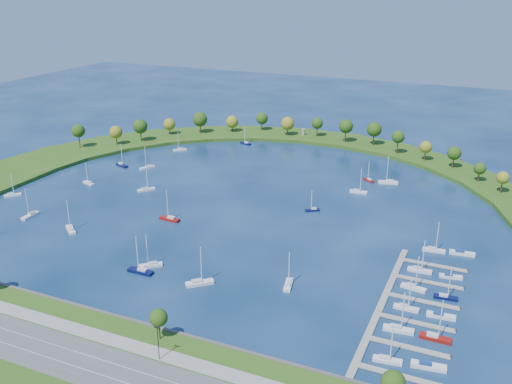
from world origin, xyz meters
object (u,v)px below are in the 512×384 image
at_px(docked_boat_11, 462,253).
at_px(docked_boat_7, 446,296).
at_px(moored_boat_4, 71,229).
at_px(docked_boat_8, 420,269).
at_px(moored_boat_9, 388,182).
at_px(moored_boat_12, 313,209).
at_px(moored_boat_7, 141,270).
at_px(dock_system, 405,308).
at_px(moored_boat_17, 180,149).
at_px(moored_boat_1, 246,143).
at_px(harbor_tower, 303,132).
at_px(moored_boat_0, 358,191).
at_px(moored_boat_5, 147,167).
at_px(docked_boat_4, 406,307).
at_px(moored_boat_3, 30,215).
at_px(docked_boat_9, 450,276).
at_px(moored_boat_10, 288,284).
at_px(docked_boat_0, 387,359).
at_px(moored_boat_6, 89,182).
at_px(moored_boat_8, 150,265).
at_px(moored_boat_14, 122,165).
at_px(docked_boat_6, 413,287).
at_px(moored_boat_16, 12,194).
at_px(docked_boat_5, 441,315).
at_px(moored_boat_2, 199,282).
at_px(moored_boat_11, 369,179).
at_px(docked_boat_3, 435,337).
at_px(docked_boat_10, 434,249).
at_px(moored_boat_13, 146,189).
at_px(docked_boat_2, 398,328).

bearing_deg(docked_boat_11, docked_boat_7, -97.66).
bearing_deg(moored_boat_4, docked_boat_7, -138.95).
bearing_deg(docked_boat_8, moored_boat_9, 107.17).
height_order(moored_boat_12, docked_boat_7, docked_boat_7).
bearing_deg(moored_boat_7, dock_system, -171.30).
bearing_deg(moored_boat_17, moored_boat_1, -177.17).
relative_size(harbor_tower, moored_boat_0, 0.32).
height_order(moored_boat_5, docked_boat_4, moored_boat_5).
distance_m(moored_boat_0, moored_boat_12, 33.06).
distance_m(moored_boat_3, docked_boat_8, 162.84).
distance_m(moored_boat_7, docked_boat_9, 107.69).
bearing_deg(docked_boat_9, moored_boat_10, -159.42).
bearing_deg(moored_boat_7, moored_boat_0, -114.94).
bearing_deg(dock_system, docked_boat_0, -89.54).
relative_size(dock_system, moored_boat_6, 7.38).
relative_size(moored_boat_8, moored_boat_12, 1.30).
bearing_deg(moored_boat_3, moored_boat_14, -176.58).
height_order(moored_boat_9, docked_boat_6, moored_boat_9).
xyz_separation_m(harbor_tower, moored_boat_16, (-91.26, -153.78, -3.16)).
bearing_deg(moored_boat_10, moored_boat_17, 30.96).
bearing_deg(harbor_tower, docked_boat_5, -58.89).
distance_m(moored_boat_0, moored_boat_8, 114.57).
distance_m(moored_boat_12, docked_boat_11, 66.96).
distance_m(docked_boat_0, docked_boat_9, 55.65).
bearing_deg(docked_boat_9, moored_boat_7, -167.15).
bearing_deg(moored_boat_17, moored_boat_12, 110.21).
bearing_deg(moored_boat_2, docked_boat_11, -4.73).
height_order(moored_boat_1, moored_boat_6, moored_boat_6).
relative_size(moored_boat_11, moored_boat_12, 1.04).
xyz_separation_m(moored_boat_12, docked_boat_6, (52.25, -50.59, 0.06)).
height_order(moored_boat_3, docked_boat_8, moored_boat_3).
relative_size(moored_boat_3, moored_boat_5, 1.03).
distance_m(moored_boat_6, moored_boat_7, 101.01).
relative_size(moored_boat_7, docked_boat_4, 1.22).
height_order(moored_boat_4, docked_boat_3, docked_boat_3).
relative_size(docked_boat_6, docked_boat_8, 1.00).
xyz_separation_m(moored_boat_12, docked_boat_0, (52.25, -92.28, 0.04)).
relative_size(docked_boat_5, docked_boat_10, 0.72).
bearing_deg(docked_boat_8, moored_boat_10, -145.10).
relative_size(moored_boat_7, moored_boat_10, 1.14).
height_order(moored_boat_7, moored_boat_14, moored_boat_7).
xyz_separation_m(moored_boat_3, docked_boat_11, (174.17, 38.10, -0.25)).
height_order(moored_boat_3, moored_boat_4, moored_boat_4).
relative_size(moored_boat_8, docked_boat_5, 1.43).
height_order(moored_boat_13, docked_boat_2, docked_boat_2).
xyz_separation_m(dock_system, docked_boat_7, (10.73, 11.66, 0.53)).
bearing_deg(docked_boat_9, docked_boat_2, -114.22).
bearing_deg(moored_boat_7, moored_boat_6, -40.76).
bearing_deg(moored_boat_7, harbor_tower, -87.95).
height_order(harbor_tower, docked_boat_8, docked_boat_8).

